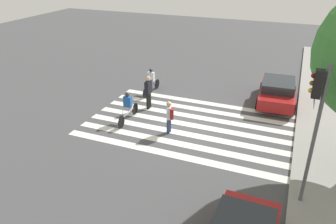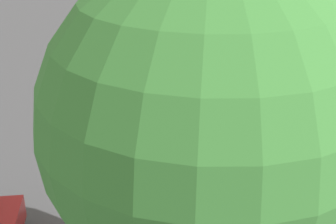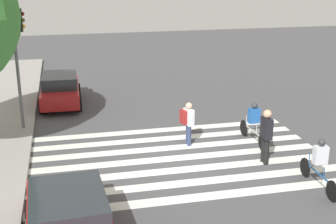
{
  "view_description": "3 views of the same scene",
  "coord_description": "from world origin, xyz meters",
  "px_view_note": "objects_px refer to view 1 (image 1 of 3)",
  "views": [
    {
      "loc": [
        13.87,
        4.46,
        7.75
      ],
      "look_at": [
        0.88,
        -0.77,
        0.96
      ],
      "focal_mm": 35.0,
      "sensor_mm": 36.0,
      "label": 1
    },
    {
      "loc": [
        3.13,
        13.42,
        7.73
      ],
      "look_at": [
        1.13,
        -0.75,
        1.21
      ],
      "focal_mm": 50.0,
      "sensor_mm": 36.0,
      "label": 2
    },
    {
      "loc": [
        -14.34,
        3.68,
        6.44
      ],
      "look_at": [
        0.93,
        0.18,
        1.38
      ],
      "focal_mm": 50.0,
      "sensor_mm": 36.0,
      "label": 3
    }
  ],
  "objects_px": {
    "pedestrian_adult_yellow_jacket": "(148,90)",
    "car_parked_far_curb": "(277,91)",
    "traffic_light": "(315,112)",
    "cyclist_mid_street": "(128,105)",
    "cyclist_near_curb": "(151,80)",
    "pedestrian_child_with_backpack": "(170,115)"
  },
  "relations": [
    {
      "from": "pedestrian_child_with_backpack",
      "to": "cyclist_mid_street",
      "type": "distance_m",
      "value": 2.44
    },
    {
      "from": "cyclist_mid_street",
      "to": "cyclist_near_curb",
      "type": "distance_m",
      "value": 3.85
    },
    {
      "from": "cyclist_mid_street",
      "to": "pedestrian_child_with_backpack",
      "type": "bearing_deg",
      "value": 78.48
    },
    {
      "from": "traffic_light",
      "to": "pedestrian_child_with_backpack",
      "type": "xyz_separation_m",
      "value": [
        -2.9,
        -5.86,
        -2.53
      ]
    },
    {
      "from": "car_parked_far_curb",
      "to": "pedestrian_adult_yellow_jacket",
      "type": "bearing_deg",
      "value": -65.01
    },
    {
      "from": "pedestrian_adult_yellow_jacket",
      "to": "cyclist_near_curb",
      "type": "distance_m",
      "value": 2.2
    },
    {
      "from": "pedestrian_child_with_backpack",
      "to": "pedestrian_adult_yellow_jacket",
      "type": "relative_size",
      "value": 0.87
    },
    {
      "from": "pedestrian_child_with_backpack",
      "to": "cyclist_near_curb",
      "type": "distance_m",
      "value": 5.09
    },
    {
      "from": "pedestrian_adult_yellow_jacket",
      "to": "cyclist_near_curb",
      "type": "height_order",
      "value": "pedestrian_adult_yellow_jacket"
    },
    {
      "from": "traffic_light",
      "to": "pedestrian_child_with_backpack",
      "type": "relative_size",
      "value": 3.07
    },
    {
      "from": "cyclist_mid_street",
      "to": "cyclist_near_curb",
      "type": "height_order",
      "value": "cyclist_mid_street"
    },
    {
      "from": "traffic_light",
      "to": "cyclist_near_curb",
      "type": "distance_m",
      "value": 11.55
    },
    {
      "from": "pedestrian_child_with_backpack",
      "to": "pedestrian_adult_yellow_jacket",
      "type": "distance_m",
      "value": 3.0
    },
    {
      "from": "traffic_light",
      "to": "cyclist_near_curb",
      "type": "bearing_deg",
      "value": -129.14
    },
    {
      "from": "traffic_light",
      "to": "pedestrian_adult_yellow_jacket",
      "type": "distance_m",
      "value": 9.72
    },
    {
      "from": "pedestrian_child_with_backpack",
      "to": "traffic_light",
      "type": "bearing_deg",
      "value": -135.01
    },
    {
      "from": "cyclist_mid_street",
      "to": "cyclist_near_curb",
      "type": "xyz_separation_m",
      "value": [
        -3.82,
        -0.46,
        -0.0
      ]
    },
    {
      "from": "pedestrian_adult_yellow_jacket",
      "to": "cyclist_mid_street",
      "type": "distance_m",
      "value": 1.81
    },
    {
      "from": "pedestrian_child_with_backpack",
      "to": "car_parked_far_curb",
      "type": "relative_size",
      "value": 0.38
    },
    {
      "from": "pedestrian_adult_yellow_jacket",
      "to": "car_parked_far_curb",
      "type": "height_order",
      "value": "pedestrian_adult_yellow_jacket"
    },
    {
      "from": "traffic_light",
      "to": "pedestrian_adult_yellow_jacket",
      "type": "height_order",
      "value": "traffic_light"
    },
    {
      "from": "traffic_light",
      "to": "pedestrian_child_with_backpack",
      "type": "height_order",
      "value": "traffic_light"
    }
  ]
}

